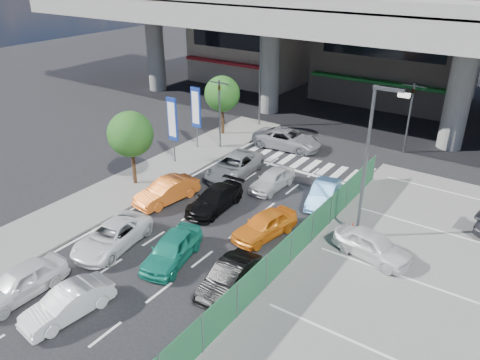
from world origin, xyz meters
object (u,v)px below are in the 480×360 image
Objects in this scene: tree_far at (222,94)px; hatch_black_mid_right at (229,277)px; sedan_white_mid_left at (112,236)px; parked_sedan_white at (372,245)px; sedan_white_front_mid at (272,179)px; taxi_teal_mid at (172,249)px; signboard_far at (196,109)px; street_lamp_left at (262,70)px; wagon_silver_front_left at (234,166)px; traffic_light_left at (219,98)px; kei_truck_front_right at (324,194)px; street_lamp_right at (371,153)px; crossing_wagon_silver at (287,139)px; signboard_near at (172,121)px; taxi_orange_left at (167,191)px; traffic_light_right at (412,101)px; tree_near at (130,134)px; sedan_black_mid at (215,199)px; taxi_orange_right at (265,225)px; van_white_back_left at (21,282)px; traffic_cone at (352,228)px.

hatch_black_mid_right is (11.74, -15.53, -2.77)m from tree_far.
sedan_white_mid_left is 1.17× the size of parked_sedan_white.
taxi_teal_mid is at bearing -87.27° from sedan_white_front_mid.
signboard_far is at bearing 80.19° from parked_sedan_white.
wagon_silver_front_left is at bearing -68.11° from street_lamp_left.
kei_truck_front_right is at bearing -19.29° from traffic_light_left.
street_lamp_right is 8.22m from sedan_white_front_mid.
crossing_wagon_silver is (-6.02, 6.46, 0.10)m from kei_truck_front_right.
signboard_near reaches higher than taxi_orange_left.
sedan_white_front_mid is at bearing -115.29° from traffic_light_right.
parked_sedan_white is (15.45, -3.29, -2.34)m from signboard_near.
tree_near reaches higher than hatch_black_mid_right.
kei_truck_front_right reaches higher than sedan_black_mid.
street_lamp_left is at bearing 138.37° from street_lamp_right.
traffic_light_left is at bearing 149.74° from kei_truck_front_right.
traffic_light_left reaches higher than sedan_white_front_mid.
parked_sedan_white is at bearing 24.52° from taxi_orange_right.
street_lamp_right is 1.67× the size of tree_near.
street_lamp_left is at bearing 108.59° from taxi_orange_left.
traffic_light_right reaches higher than van_white_back_left.
street_lamp_right is 11.97m from taxi_orange_left.
parked_sedan_white is (4.29, -3.74, 0.10)m from kei_truck_front_right.
wagon_silver_front_left is at bearing 94.55° from taxi_teal_mid.
sedan_white_mid_left reaches higher than traffic_cone.
tree_far is 12.61m from sedan_black_mid.
signboard_far is at bearing 164.77° from sedan_white_front_mid.
traffic_light_right is at bearing 95.31° from traffic_cone.
sedan_black_mid is 9.16m from parked_sedan_white.
signboard_near is 1.25× the size of kei_truck_front_right.
taxi_teal_mid is 9.33m from traffic_cone.
crossing_wagon_silver is (-7.56, -4.10, -3.22)m from traffic_light_right.
signboard_near reaches higher than sedan_white_mid_left.
traffic_light_left is at bearing 124.04° from hatch_black_mid_right.
tree_far reaches higher than van_white_back_left.
traffic_light_left reaches higher than tree_far.
street_lamp_right is 10.87m from wagon_silver_front_left.
tree_near is at bearing -147.03° from sedan_white_front_mid.
street_lamp_left reaches higher than tree_far.
tree_near reaches higher than wagon_silver_front_left.
tree_far is at bearing 122.62° from traffic_light_left.
sedan_black_mid is 1.10× the size of parked_sedan_white.
signboard_far is 7.17m from crossing_wagon_silver.
street_lamp_left is at bearing 67.16° from tree_far.
wagon_silver_front_left is at bearing 108.86° from sedan_black_mid.
signboard_far is (-14.77, 4.99, -1.71)m from street_lamp_right.
traffic_light_left is 13.63m from traffic_light_right.
traffic_light_right reaches higher than tree_far.
street_lamp_right is 2.12× the size of kei_truck_front_right.
sedan_white_front_mid is at bearing 68.96° from sedan_black_mid.
taxi_teal_mid is at bearing -104.04° from traffic_light_right.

